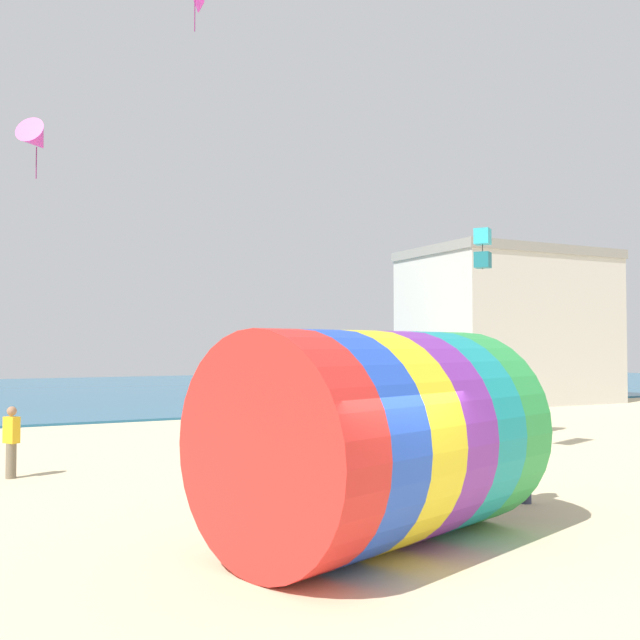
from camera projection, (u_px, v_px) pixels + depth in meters
ground_plane at (392, 575)px, 9.84m from camera, size 120.00×120.00×0.00m
sea at (52, 392)px, 46.57m from camera, size 120.00×40.00×0.10m
giant_inflatable_tube at (378, 437)px, 11.35m from camera, size 5.96×4.88×3.40m
kite_handler at (525, 462)px, 14.29m from camera, size 0.25×0.38×1.60m
kite_cyan_box at (483, 248)px, 23.32m from camera, size 0.68×0.68×1.38m
kite_magenta_delta at (37, 139)px, 21.28m from camera, size 1.38×1.45×1.77m
bystander_near_water at (11, 441)px, 16.93m from camera, size 0.38×0.42×1.71m
promenade_building at (508, 326)px, 39.58m from camera, size 10.79×7.10×8.37m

